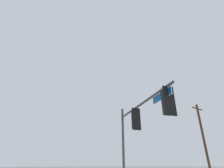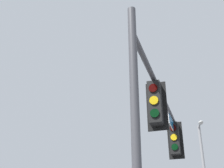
{
  "view_description": "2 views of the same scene",
  "coord_description": "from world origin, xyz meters",
  "views": [
    {
      "loc": [
        5.05,
        -11.99,
        1.94
      ],
      "look_at": [
        -2.37,
        -7.82,
        5.87
      ],
      "focal_mm": 28.0,
      "sensor_mm": 36.0,
      "label": 1
    },
    {
      "loc": [
        -10.55,
        -5.37,
        1.45
      ],
      "look_at": [
        -3.38,
        -4.64,
        4.93
      ],
      "focal_mm": 50.0,
      "sensor_mm": 36.0,
      "label": 2
    }
  ],
  "objects": [
    {
      "name": "utility_pole",
      "position": [
        -9.95,
        10.37,
        5.05
      ],
      "size": [
        0.35,
        2.44,
        9.76
      ],
      "color": "#47331E",
      "rests_on": "ground_plane"
    },
    {
      "name": "signal_pole_near",
      "position": [
        -2.65,
        -5.86,
        4.12
      ],
      "size": [
        6.11,
        1.58,
        5.65
      ],
      "color": "#47474C",
      "rests_on": "ground_plane"
    }
  ]
}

